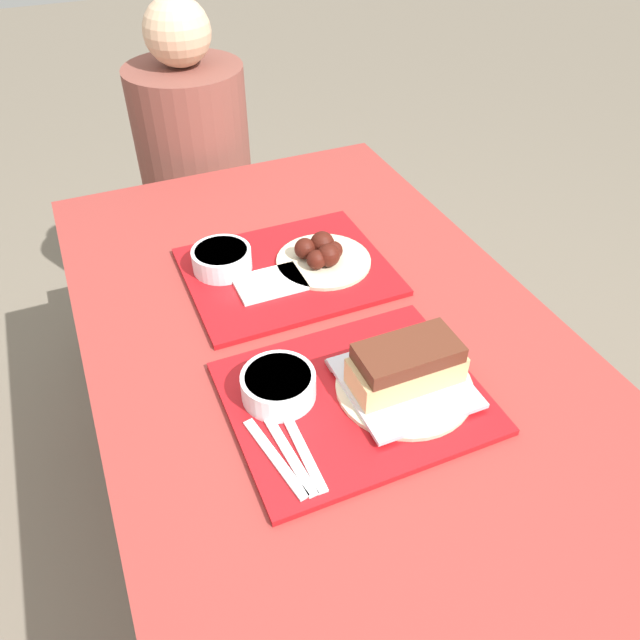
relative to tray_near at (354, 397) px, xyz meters
The scene contains 15 objects.
ground_plane 0.78m from the tray_near, 82.66° to the left, with size 12.00×12.00×0.00m, color #706656.
picnic_table 0.22m from the tray_near, 82.66° to the left, with size 0.86×1.40×0.75m.
picnic_bench_far 1.18m from the tray_near, 88.76° to the left, with size 0.82×0.28×0.42m.
tray_near is the anchor object (origin of this frame).
tray_far 0.38m from the tray_near, 87.11° to the left, with size 0.41×0.34×0.01m.
bowl_coleslaw_near 0.13m from the tray_near, 157.23° to the left, with size 0.12×0.12×0.05m.
brisket_sandwich_plate 0.10m from the tray_near, 11.71° to the right, with size 0.23×0.23×0.09m.
plastic_fork_near 0.16m from the tray_near, 154.15° to the right, with size 0.03×0.17×0.00m.
plastic_knife_near 0.14m from the tray_near, 150.25° to the right, with size 0.02×0.17×0.00m.
plastic_spoon_near 0.18m from the tray_near, 157.20° to the right, with size 0.05×0.17×0.00m.
condiment_packet 0.08m from the tray_near, 87.92° to the left, with size 0.04×0.03×0.01m.
bowl_coleslaw_far 0.45m from the tray_near, 102.91° to the left, with size 0.12×0.12×0.05m.
wings_plate_far 0.38m from the tray_near, 74.86° to the left, with size 0.20×0.20×0.06m.
napkin_far 0.34m from the tray_near, 94.66° to the left, with size 0.14×0.10×0.01m.
person_seated_across 1.11m from the tray_near, 89.78° to the left, with size 0.33×0.33×0.71m.
Camera 1 is at (-0.35, -0.81, 1.53)m, focal length 35.00 mm.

